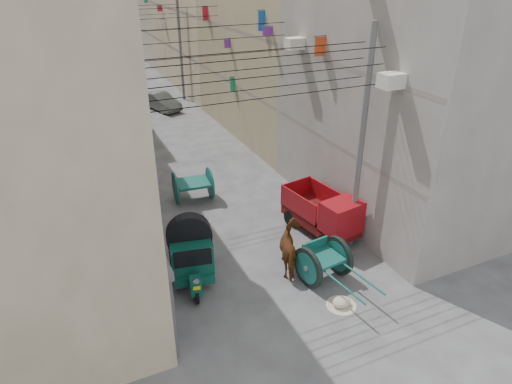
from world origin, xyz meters
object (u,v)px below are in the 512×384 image
tonga_cart (323,261)px  horse (292,249)px  distant_car_white (139,129)px  second_cart (193,185)px  distant_car_green (116,77)px  mini_truck (327,217)px  auto_rickshaw (190,250)px  feed_sack (341,302)px  distant_car_grey (161,101)px

tonga_cart → horse: size_ratio=1.70×
tonga_cart → distant_car_white: (-2.80, 16.16, -0.11)m
second_cart → distant_car_green: 23.59m
tonga_cart → mini_truck: 2.69m
auto_rickshaw → horse: auto_rickshaw is taller
tonga_cart → horse: 1.15m
tonga_cart → second_cart: size_ratio=1.82×
mini_truck → horse: (-2.19, -1.27, -0.08)m
tonga_cart → feed_sack: bearing=-105.0°
distant_car_white → second_cart: bearing=107.8°
tonga_cart → second_cart: 7.56m
distant_car_grey → tonga_cart: bearing=-109.0°
auto_rickshaw → tonga_cart: size_ratio=0.85×
feed_sack → distant_car_green: size_ratio=0.16×
feed_sack → auto_rickshaw: bearing=138.7°
mini_truck → distant_car_green: size_ratio=0.94×
tonga_cart → distant_car_grey: tonga_cart is taller
auto_rickshaw → distant_car_green: (2.20, 28.90, -0.55)m
distant_car_green → tonga_cart: bearing=102.4°
horse → distant_car_grey: 20.52m
auto_rickshaw → distant_car_white: bearing=96.2°
feed_sack → mini_truck: bearing=64.6°
feed_sack → distant_car_white: distant_car_white is taller
distant_car_green → auto_rickshaw: bearing=94.8°
horse → distant_car_grey: horse is taller
distant_car_grey → distant_car_green: distant_car_grey is taller
auto_rickshaw → second_cart: auto_rickshaw is taller
feed_sack → distant_car_white: size_ratio=0.17×
mini_truck → distant_car_green: mini_truck is taller
auto_rickshaw → mini_truck: size_ratio=0.79×
second_cart → horse: horse is taller
distant_car_grey → distant_car_green: 9.50m
mini_truck → tonga_cart: bearing=-134.1°
auto_rickshaw → feed_sack: auto_rickshaw is taller
feed_sack → horse: 2.48m
feed_sack → distant_car_green: 32.26m
distant_car_grey → distant_car_white: bearing=-136.0°
auto_rickshaw → distant_car_white: 14.30m
distant_car_green → distant_car_grey: bearing=109.0°
auto_rickshaw → feed_sack: size_ratio=4.55×
second_cart → distant_car_grey: bearing=86.7°
distant_car_grey → feed_sack: bearing=-109.5°
auto_rickshaw → mini_truck: (5.50, 0.29, -0.21)m
mini_truck → feed_sack: (-1.71, -3.62, -0.73)m
auto_rickshaw → distant_car_grey: 19.91m
feed_sack → distant_car_white: (-2.61, 17.57, 0.46)m
mini_truck → horse: size_ratio=1.83×
second_cart → distant_car_green: (0.46, 23.58, -0.24)m
auto_rickshaw → horse: bearing=-5.5°
horse → distant_car_white: size_ratio=0.53×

